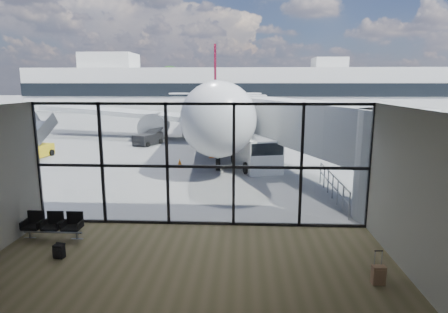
# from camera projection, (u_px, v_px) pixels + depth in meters

# --- Properties ---
(ground) EXTENTS (220.00, 220.00, 0.00)m
(ground) POSITION_uv_depth(u_px,v_px,m) (232.00, 120.00, 53.07)
(ground) COLOR slate
(ground) RESTS_ON ground
(lounge_shell) EXTENTS (12.02, 8.01, 4.51)m
(lounge_shell) POSITION_uv_depth(u_px,v_px,m) (177.00, 193.00, 8.65)
(lounge_shell) COLOR #6B6344
(lounge_shell) RESTS_ON ground
(glass_curtain_wall) EXTENTS (12.10, 0.12, 4.50)m
(glass_curtain_wall) POSITION_uv_depth(u_px,v_px,m) (200.00, 165.00, 13.43)
(glass_curtain_wall) COLOR white
(glass_curtain_wall) RESTS_ON ground
(jet_bridge) EXTENTS (8.00, 16.50, 4.33)m
(jet_bridge) POSITION_uv_depth(u_px,v_px,m) (306.00, 129.00, 20.02)
(jet_bridge) COLOR #9FA2A5
(jet_bridge) RESTS_ON ground
(apron_railing) EXTENTS (0.06, 5.46, 1.11)m
(apron_railing) POSITION_uv_depth(u_px,v_px,m) (333.00, 183.00, 16.88)
(apron_railing) COLOR gray
(apron_railing) RESTS_ON ground
(far_terminal) EXTENTS (80.00, 12.20, 11.00)m
(far_terminal) POSITION_uv_depth(u_px,v_px,m) (233.00, 88.00, 73.83)
(far_terminal) COLOR beige
(far_terminal) RESTS_ON ground
(tree_0) EXTENTS (4.95, 4.95, 7.12)m
(tree_0) POSITION_uv_depth(u_px,v_px,m) (41.00, 86.00, 85.79)
(tree_0) COLOR #382619
(tree_0) RESTS_ON ground
(tree_1) EXTENTS (5.61, 5.61, 8.07)m
(tree_1) POSITION_uv_depth(u_px,v_px,m) (66.00, 83.00, 85.37)
(tree_1) COLOR #382619
(tree_1) RESTS_ON ground
(tree_2) EXTENTS (6.27, 6.27, 9.03)m
(tree_2) POSITION_uv_depth(u_px,v_px,m) (92.00, 80.00, 84.96)
(tree_2) COLOR #382619
(tree_2) RESTS_ON ground
(tree_3) EXTENTS (4.95, 4.95, 7.12)m
(tree_3) POSITION_uv_depth(u_px,v_px,m) (118.00, 86.00, 84.89)
(tree_3) COLOR #382619
(tree_3) RESTS_ON ground
(tree_4) EXTENTS (5.61, 5.61, 8.07)m
(tree_4) POSITION_uv_depth(u_px,v_px,m) (144.00, 83.00, 84.48)
(tree_4) COLOR #382619
(tree_4) RESTS_ON ground
(tree_5) EXTENTS (6.27, 6.27, 9.03)m
(tree_5) POSITION_uv_depth(u_px,v_px,m) (170.00, 80.00, 84.06)
(tree_5) COLOR #382619
(tree_5) RESTS_ON ground
(seating_row) EXTENTS (2.00, 0.56, 0.89)m
(seating_row) POSITION_uv_depth(u_px,v_px,m) (54.00, 224.00, 12.61)
(seating_row) COLOR gray
(seating_row) RESTS_ON ground
(backpack) EXTENTS (0.33, 0.32, 0.46)m
(backpack) POSITION_uv_depth(u_px,v_px,m) (59.00, 251.00, 11.14)
(backpack) COLOR black
(backpack) RESTS_ON ground
(suitcase) EXTENTS (0.34, 0.26, 0.90)m
(suitcase) POSITION_uv_depth(u_px,v_px,m) (379.00, 275.00, 9.66)
(suitcase) COLOR #977154
(suitcase) RESTS_ON ground
(airliner) EXTENTS (35.22, 40.87, 10.53)m
(airliner) POSITION_uv_depth(u_px,v_px,m) (216.00, 103.00, 37.23)
(airliner) COLOR silver
(airliner) RESTS_ON ground
(service_van) EXTENTS (3.12, 4.92, 1.98)m
(service_van) POSITION_uv_depth(u_px,v_px,m) (256.00, 152.00, 22.92)
(service_van) COLOR silver
(service_van) RESTS_ON ground
(belt_loader) EXTENTS (2.42, 3.71, 1.63)m
(belt_loader) POSITION_uv_depth(u_px,v_px,m) (149.00, 138.00, 31.84)
(belt_loader) COLOR black
(belt_loader) RESTS_ON ground
(mobile_stairs) EXTENTS (2.26, 3.67, 2.43)m
(mobile_stairs) POSITION_uv_depth(u_px,v_px,m) (32.00, 150.00, 26.20)
(mobile_stairs) COLOR gold
(mobile_stairs) RESTS_ON ground
(traffic_cone_b) EXTENTS (0.39, 0.39, 0.56)m
(traffic_cone_b) POSITION_uv_depth(u_px,v_px,m) (180.00, 163.00, 23.22)
(traffic_cone_b) COLOR orange
(traffic_cone_b) RESTS_ON ground
(traffic_cone_c) EXTENTS (0.38, 0.38, 0.54)m
(traffic_cone_c) POSITION_uv_depth(u_px,v_px,m) (212.00, 154.00, 26.35)
(traffic_cone_c) COLOR orange
(traffic_cone_c) RESTS_ON ground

